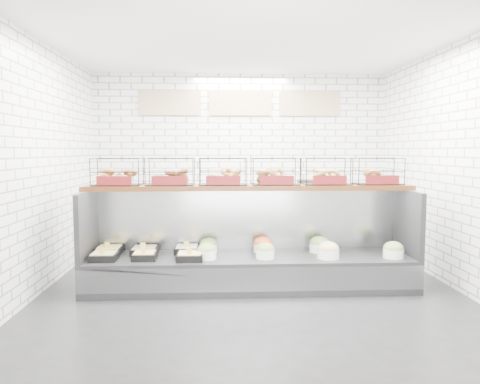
{
  "coord_description": "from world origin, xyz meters",
  "views": [
    {
      "loc": [
        -0.4,
        -5.36,
        1.69
      ],
      "look_at": [
        -0.12,
        0.45,
        1.18
      ],
      "focal_mm": 35.0,
      "sensor_mm": 36.0,
      "label": 1
    }
  ],
  "objects": [
    {
      "name": "prep_counter",
      "position": [
        -0.01,
        2.43,
        0.47
      ],
      "size": [
        4.0,
        0.6,
        1.2
      ],
      "color": "#93969B",
      "rests_on": "ground"
    },
    {
      "name": "room_shell",
      "position": [
        0.0,
        0.6,
        2.06
      ],
      "size": [
        5.02,
        5.51,
        3.01
      ],
      "color": "white",
      "rests_on": "ground"
    },
    {
      "name": "display_case",
      "position": [
        -0.01,
        0.34,
        0.33
      ],
      "size": [
        4.0,
        0.9,
        1.2
      ],
      "color": "black",
      "rests_on": "ground"
    },
    {
      "name": "bagel_shelf",
      "position": [
        -0.01,
        0.52,
        1.38
      ],
      "size": [
        4.1,
        0.5,
        0.4
      ],
      "color": "#3D1E0D",
      "rests_on": "display_case"
    },
    {
      "name": "ground",
      "position": [
        0.0,
        0.0,
        0.0
      ],
      "size": [
        5.5,
        5.5,
        0.0
      ],
      "primitive_type": "plane",
      "color": "black",
      "rests_on": "ground"
    }
  ]
}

